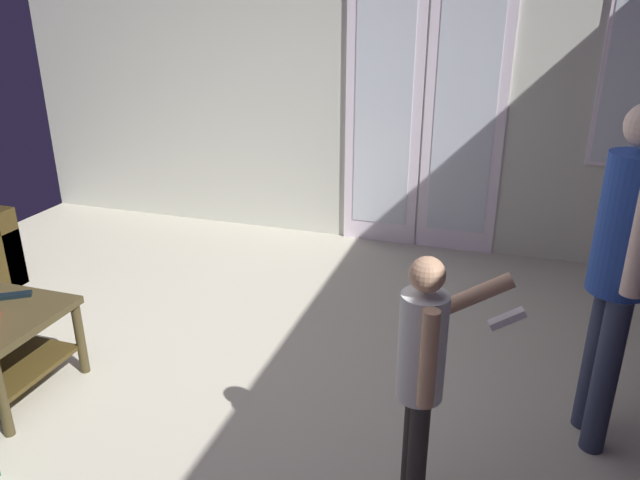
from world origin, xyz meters
The scene contains 5 objects.
ground_plane centered at (0.00, 0.00, -0.01)m, with size 5.86×5.07×0.02m, color #B6B09C.
wall_back_with_doors centered at (0.11, 2.50, 1.38)m, with size 5.86×0.09×2.84m.
person_adult centered at (1.90, 0.30, 0.94)m, with size 0.63×0.49×1.57m.
person_child centered at (1.17, -0.38, 0.67)m, with size 0.45×0.40×1.11m.
tv_remote_black centered at (-1.03, -0.07, 0.47)m, with size 0.17×0.05×0.02m, color black.
Camera 1 is at (1.38, -2.29, 1.92)m, focal length 33.67 mm.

